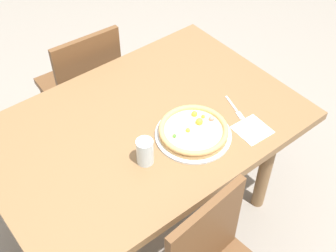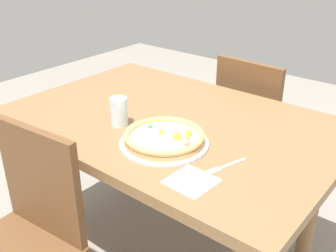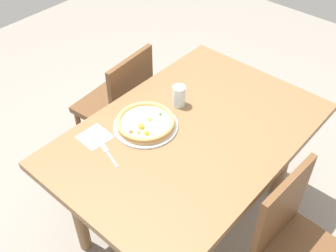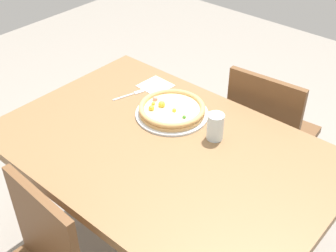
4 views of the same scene
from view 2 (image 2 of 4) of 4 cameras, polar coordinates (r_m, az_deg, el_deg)
The scene contains 9 objects.
ground_plane at distance 2.10m, azimuth 0.41°, elevation -17.47°, with size 6.00×6.00×0.00m, color gray.
dining_table at distance 1.72m, azimuth 0.47°, elevation -1.78°, with size 1.39×0.94×0.74m.
chair_near at distance 2.29m, azimuth 12.38°, elevation 0.19°, with size 0.42×0.42×0.86m.
chair_far at distance 1.54m, azimuth -20.32°, elevation -15.20°, with size 0.43×0.43×0.86m.
plate at distance 1.47m, azimuth -0.55°, elevation -2.46°, with size 0.33×0.33×0.01m, color silver.
pizza at distance 1.46m, azimuth -0.52°, elevation -1.60°, with size 0.30×0.30×0.05m.
fork at distance 1.35m, azimuth 8.02°, elevation -5.83°, with size 0.06×0.16×0.00m.
drinking_glass at distance 1.61m, azimuth -7.05°, elevation 2.04°, with size 0.07×0.07×0.12m, color silver.
napkin at distance 1.27m, azimuth 3.36°, elevation -7.92°, with size 0.14×0.14×0.00m, color white.
Camera 2 is at (-0.95, 1.19, 1.44)m, focal length 42.49 mm.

